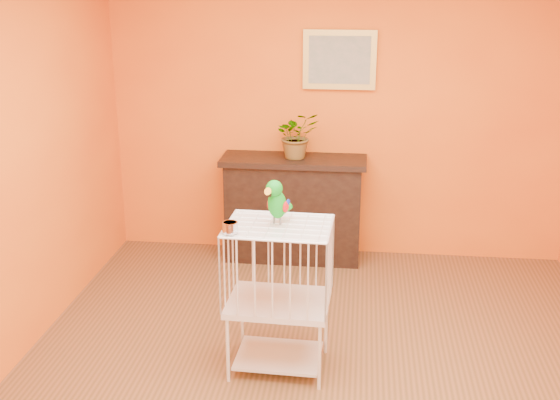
# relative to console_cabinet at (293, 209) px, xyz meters

# --- Properties ---
(ground) EXTENTS (4.50, 4.50, 0.00)m
(ground) POSITION_rel_console_cabinet_xyz_m (0.37, -2.03, -0.47)
(ground) COLOR brown
(ground) RESTS_ON ground
(room_shell) EXTENTS (4.50, 4.50, 4.50)m
(room_shell) POSITION_rel_console_cabinet_xyz_m (0.37, -2.03, 1.12)
(room_shell) COLOR orange
(room_shell) RESTS_ON ground
(console_cabinet) EXTENTS (1.25, 0.45, 0.93)m
(console_cabinet) POSITION_rel_console_cabinet_xyz_m (0.00, 0.00, 0.00)
(console_cabinet) COLOR black
(console_cabinet) RESTS_ON ground
(potted_plant) EXTENTS (0.49, 0.51, 0.31)m
(potted_plant) POSITION_rel_console_cabinet_xyz_m (0.03, 0.04, 0.62)
(potted_plant) COLOR #26722D
(potted_plant) RESTS_ON console_cabinet
(framed_picture) EXTENTS (0.62, 0.04, 0.50)m
(framed_picture) POSITION_rel_console_cabinet_xyz_m (0.37, 0.19, 1.28)
(framed_picture) COLOR gold
(framed_picture) RESTS_ON room_shell
(birdcage) EXTENTS (0.66, 0.51, 0.99)m
(birdcage) POSITION_rel_console_cabinet_xyz_m (0.09, -1.83, 0.05)
(birdcage) COLOR beige
(birdcage) RESTS_ON ground
(feed_cup) EXTENTS (0.09, 0.09, 0.07)m
(feed_cup) POSITION_rel_console_cabinet_xyz_m (-0.18, -2.00, 0.56)
(feed_cup) COLOR silver
(feed_cup) RESTS_ON birdcage
(parrot) EXTENTS (0.17, 0.25, 0.29)m
(parrot) POSITION_rel_console_cabinet_xyz_m (0.08, -1.80, 0.67)
(parrot) COLOR #59544C
(parrot) RESTS_ON birdcage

